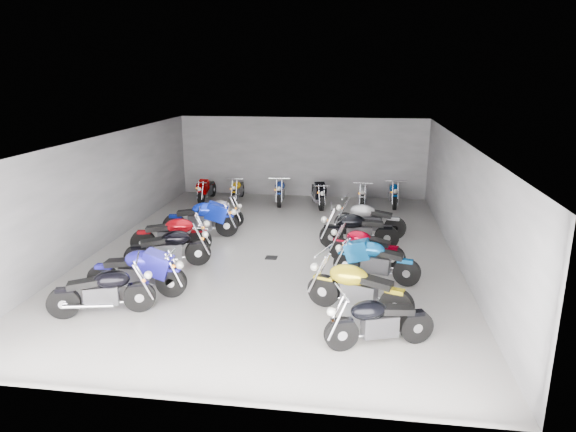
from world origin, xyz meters
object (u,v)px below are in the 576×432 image
motorcycle_right_c (375,261)px  motorcycle_back_d (318,193)px  motorcycle_left_b (138,272)px  motorcycle_left_d (172,235)px  motorcycle_left_e (201,219)px  motorcycle_left_c (169,248)px  motorcycle_right_d (365,247)px  motorcycle_right_e (358,230)px  motorcycle_right_f (369,220)px  motorcycle_right_a (378,321)px  motorcycle_right_b (358,289)px  motorcycle_back_f (394,193)px  motorcycle_back_a (207,189)px  motorcycle_left_f (217,211)px  motorcycle_left_a (103,291)px  motorcycle_back_e (363,194)px  drain_grate (271,258)px  motorcycle_back_b (238,190)px  motorcycle_back_c (280,191)px

motorcycle_right_c → motorcycle_back_d: bearing=30.2°
motorcycle_left_b → motorcycle_back_d: size_ratio=1.13×
motorcycle_left_d → motorcycle_left_e: (0.36, 1.59, 0.02)m
motorcycle_left_c → motorcycle_right_d: size_ratio=1.05×
motorcycle_right_e → motorcycle_right_f: 1.26m
motorcycle_right_a → motorcycle_back_d: 10.41m
motorcycle_right_b → motorcycle_back_f: bearing=11.7°
motorcycle_right_f → motorcycle_back_a: (-6.31, 3.79, -0.08)m
motorcycle_right_d → motorcycle_left_f: bearing=77.0°
motorcycle_left_b → motorcycle_back_d: 9.31m
motorcycle_back_d → motorcycle_back_a: bearing=-18.1°
motorcycle_right_c → motorcycle_right_d: (-0.23, 1.05, -0.02)m
motorcycle_left_d → motorcycle_left_a: bearing=-13.5°
motorcycle_left_b → motorcycle_right_f: bearing=132.8°
motorcycle_left_c → motorcycle_back_e: motorcycle_left_c is taller
motorcycle_left_c → motorcycle_right_d: motorcycle_left_c is taller
drain_grate → motorcycle_right_e: motorcycle_right_e is taller
motorcycle_left_e → motorcycle_left_f: bearing=164.2°
motorcycle_back_b → motorcycle_back_a: bearing=3.9°
motorcycle_left_e → motorcycle_right_a: 7.92m
motorcycle_right_f → motorcycle_back_b: bearing=63.8°
motorcycle_left_a → motorcycle_right_b: size_ratio=0.94×
motorcycle_left_b → motorcycle_left_e: motorcycle_left_e is taller
motorcycle_left_b → motorcycle_right_c: 5.59m
motorcycle_left_f → motorcycle_back_b: size_ratio=1.03×
motorcycle_left_b → motorcycle_right_a: bearing=72.1°
motorcycle_left_c → motorcycle_back_b: bearing=156.2°
motorcycle_right_d → motorcycle_back_e: bearing=19.6°
motorcycle_left_e → motorcycle_back_b: (0.05, 4.66, -0.11)m
motorcycle_left_e → motorcycle_right_b: (4.82, -4.65, -0.00)m
drain_grate → motorcycle_back_b: size_ratio=0.17×
motorcycle_left_a → motorcycle_right_c: motorcycle_left_a is taller
motorcycle_right_e → motorcycle_back_c: motorcycle_right_e is taller
motorcycle_left_c → motorcycle_back_a: motorcycle_left_c is taller
motorcycle_right_d → motorcycle_back_b: (-4.95, 6.43, -0.05)m
motorcycle_right_b → motorcycle_right_d: 2.89m
motorcycle_right_d → motorcycle_back_f: (1.12, 6.51, -0.01)m
motorcycle_left_e → motorcycle_right_b: bearing=36.5°
motorcycle_right_a → motorcycle_right_d: motorcycle_right_a is taller
motorcycle_right_f → motorcycle_left_d: bearing=124.6°
drain_grate → motorcycle_back_a: motorcycle_back_a is taller
motorcycle_right_e → motorcycle_back_e: motorcycle_right_e is taller
motorcycle_left_e → motorcycle_right_d: size_ratio=1.16×
motorcycle_right_d → motorcycle_back_d: motorcycle_back_d is taller
motorcycle_right_d → motorcycle_back_a: motorcycle_right_d is taller
motorcycle_left_e → motorcycle_back_d: size_ratio=1.13×
motorcycle_right_e → motorcycle_back_f: size_ratio=1.13×
motorcycle_right_c → motorcycle_back_c: size_ratio=1.02×
motorcycle_right_d → motorcycle_back_e: (-0.04, 6.30, -0.05)m
motorcycle_back_b → motorcycle_back_e: 4.91m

